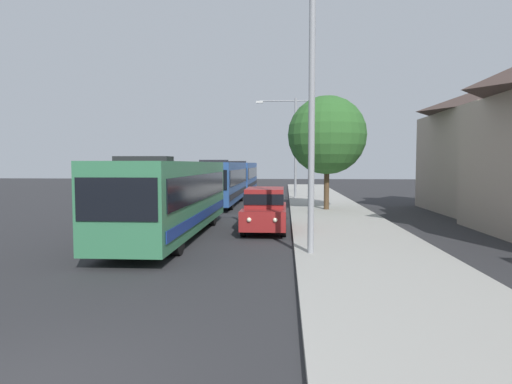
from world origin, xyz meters
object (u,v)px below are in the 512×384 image
object	(u,v)px
white_suv	(265,208)
streetlamp_near	(312,84)
bus_second_in_line	(222,181)
bus_lead	(172,195)
roadside_tree	(327,135)
bus_middle	(241,176)
streetlamp_mid	(296,137)

from	to	relation	value
white_suv	streetlamp_near	distance (m)	7.14
white_suv	bus_second_in_line	bearing A→B (deg)	106.86
bus_lead	roadside_tree	distance (m)	12.49
white_suv	bus_middle	bearing A→B (deg)	98.21
bus_middle	streetlamp_near	distance (m)	31.69
bus_lead	bus_middle	bearing A→B (deg)	90.00
bus_lead	streetlamp_mid	size ratio (longest dim) A/B	1.46
bus_middle	streetlamp_near	bearing A→B (deg)	-80.12
bus_lead	streetlamp_near	bearing A→B (deg)	-34.45
white_suv	bus_lead	bearing A→B (deg)	-155.74
bus_lead	roadside_tree	world-z (taller)	roadside_tree
bus_lead	streetlamp_near	xyz separation A→B (m)	(5.40, -3.70, 3.73)
bus_middle	streetlamp_mid	bearing A→B (deg)	-56.91
streetlamp_near	bus_lead	bearing A→B (deg)	145.55
bus_second_in_line	bus_middle	world-z (taller)	same
bus_second_in_line	white_suv	xyz separation A→B (m)	(3.70, -12.21, -0.66)
bus_middle	streetlamp_mid	size ratio (longest dim) A/B	1.52
white_suv	streetlamp_mid	bearing A→B (deg)	84.40
bus_lead	bus_second_in_line	bearing A→B (deg)	90.00
bus_second_in_line	white_suv	size ratio (longest dim) A/B	2.41
streetlamp_near	streetlamp_mid	distance (m)	22.72
streetlamp_mid	roadside_tree	bearing A→B (deg)	-79.41
bus_lead	roadside_tree	xyz separation A→B (m)	(7.12, 9.80, 3.01)
bus_second_in_line	roadside_tree	world-z (taller)	roadside_tree
streetlamp_near	bus_second_in_line	bearing A→B (deg)	107.07
bus_middle	streetlamp_near	world-z (taller)	streetlamp_near
streetlamp_mid	roadside_tree	world-z (taller)	streetlamp_mid
streetlamp_mid	bus_middle	bearing A→B (deg)	123.09
bus_lead	bus_second_in_line	distance (m)	13.87
white_suv	streetlamp_mid	xyz separation A→B (m)	(1.70, 17.35, 4.15)
streetlamp_mid	bus_second_in_line	bearing A→B (deg)	-136.37
bus_second_in_line	white_suv	bearing A→B (deg)	-73.14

